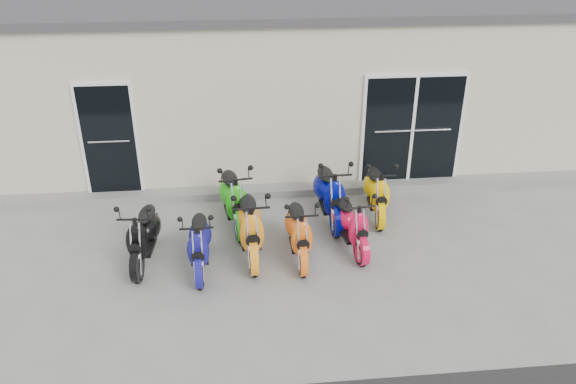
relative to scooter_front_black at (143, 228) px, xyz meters
name	(u,v)px	position (x,y,z in m)	size (l,w,h in m)	color
ground	(292,248)	(2.36, 0.15, -0.60)	(80.00, 80.00, 0.00)	gray
building	(269,73)	(2.36, 5.35, 1.00)	(14.00, 6.00, 3.20)	beige
front_step	(281,190)	(2.36, 2.17, -0.53)	(14.00, 0.40, 0.15)	gray
door_left	(109,137)	(-0.84, 2.32, 0.66)	(1.07, 0.08, 2.22)	black
door_right	(412,127)	(4.96, 2.32, 0.66)	(2.02, 0.08, 2.22)	black
scooter_front_black	(143,228)	(0.00, 0.00, 0.00)	(0.60, 1.64, 1.21)	black
scooter_front_blue	(199,237)	(0.88, -0.28, -0.03)	(0.57, 1.56, 1.15)	navy
scooter_front_orange_a	(250,219)	(1.68, 0.04, 0.06)	(0.65, 1.79, 1.32)	orange
scooter_front_orange_b	(299,225)	(2.45, -0.11, -0.01)	(0.58, 1.60, 1.18)	orange
scooter_front_red	(350,217)	(3.31, 0.08, -0.02)	(0.58, 1.59, 1.17)	red
scooter_back_green	(233,191)	(1.42, 1.05, 0.05)	(0.65, 1.78, 1.32)	#24B015
scooter_back_blue	(330,187)	(3.13, 1.05, 0.06)	(0.65, 1.80, 1.33)	#020983
scooter_back_yellow	(377,186)	(4.01, 1.13, 0.00)	(0.59, 1.63, 1.21)	#F2BD00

